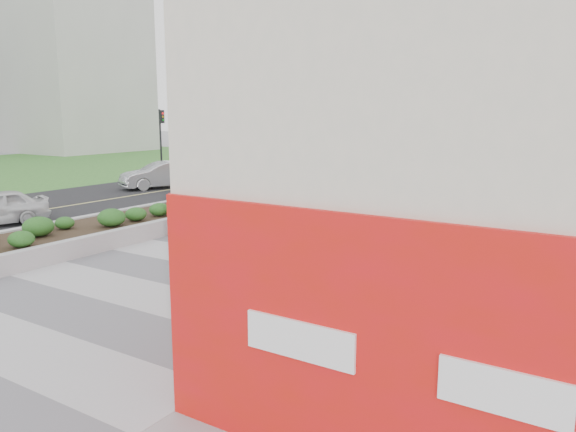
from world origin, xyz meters
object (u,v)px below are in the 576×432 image
(skateboarder, at_px, (264,222))
(car_silver, at_px, (161,175))
(traffic_signal_far, at_px, (161,133))
(car_dark, at_px, (308,167))
(traffic_signal_near, at_px, (291,136))
(planter, at_px, (179,210))

(skateboarder, xyz_separation_m, car_silver, (-12.46, 8.05, -0.07))
(traffic_signal_far, height_order, skateboarder, traffic_signal_far)
(car_dark, bearing_deg, traffic_signal_near, -60.49)
(car_silver, height_order, car_dark, car_silver)
(skateboarder, height_order, car_silver, skateboarder)
(planter, height_order, traffic_signal_near, traffic_signal_near)
(traffic_signal_far, distance_m, car_dark, 9.29)
(skateboarder, relative_size, car_dark, 0.32)
(traffic_signal_near, relative_size, car_silver, 0.98)
(traffic_signal_far, relative_size, skateboarder, 2.75)
(traffic_signal_near, distance_m, car_dark, 4.58)
(traffic_signal_far, height_order, car_silver, traffic_signal_far)
(planter, bearing_deg, traffic_signal_far, 137.54)
(skateboarder, height_order, car_dark, skateboarder)
(planter, relative_size, car_silver, 4.21)
(skateboarder, bearing_deg, traffic_signal_near, 102.97)
(planter, distance_m, skateboarder, 5.39)
(traffic_signal_far, bearing_deg, traffic_signal_near, 3.11)
(skateboarder, bearing_deg, traffic_signal_far, 127.60)
(traffic_signal_near, height_order, skateboarder, traffic_signal_near)
(traffic_signal_near, bearing_deg, planter, -80.65)
(traffic_signal_near, bearing_deg, car_silver, -143.59)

